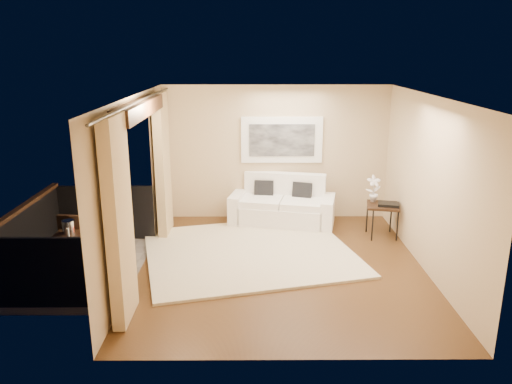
{
  "coord_description": "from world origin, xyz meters",
  "views": [
    {
      "loc": [
        -0.45,
        -7.36,
        3.36
      ],
      "look_at": [
        -0.41,
        0.69,
        1.05
      ],
      "focal_mm": 35.0,
      "sensor_mm": 36.0,
      "label": 1
    }
  ],
  "objects_px": {
    "balcony_chair_near": "(84,243)",
    "sofa": "(283,207)",
    "ice_bucket": "(69,227)",
    "side_table": "(383,208)",
    "orchid": "(374,189)",
    "bistro_table": "(74,242)",
    "balcony_chair_far": "(73,236)"
  },
  "relations": [
    {
      "from": "side_table",
      "to": "balcony_chair_near",
      "type": "distance_m",
      "value": 5.21
    },
    {
      "from": "ice_bucket",
      "to": "bistro_table",
      "type": "bearing_deg",
      "value": -51.85
    },
    {
      "from": "orchid",
      "to": "bistro_table",
      "type": "xyz_separation_m",
      "value": [
        -4.85,
        -2.08,
        -0.21
      ]
    },
    {
      "from": "balcony_chair_far",
      "to": "side_table",
      "type": "bearing_deg",
      "value": -162.09
    },
    {
      "from": "balcony_chair_near",
      "to": "sofa",
      "type": "bearing_deg",
      "value": 32.42
    },
    {
      "from": "orchid",
      "to": "ice_bucket",
      "type": "height_order",
      "value": "orchid"
    },
    {
      "from": "bistro_table",
      "to": "balcony_chair_near",
      "type": "xyz_separation_m",
      "value": [
        0.07,
        0.24,
        -0.11
      ]
    },
    {
      "from": "balcony_chair_near",
      "to": "side_table",
      "type": "bearing_deg",
      "value": 13.54
    },
    {
      "from": "balcony_chair_far",
      "to": "ice_bucket",
      "type": "bearing_deg",
      "value": 109.58
    },
    {
      "from": "bistro_table",
      "to": "balcony_chair_far",
      "type": "relative_size",
      "value": 0.84
    },
    {
      "from": "bistro_table",
      "to": "balcony_chair_far",
      "type": "xyz_separation_m",
      "value": [
        -0.24,
        0.64,
        -0.15
      ]
    },
    {
      "from": "balcony_chair_far",
      "to": "balcony_chair_near",
      "type": "xyz_separation_m",
      "value": [
        0.31,
        -0.4,
        0.05
      ]
    },
    {
      "from": "sofa",
      "to": "ice_bucket",
      "type": "height_order",
      "value": "sofa"
    },
    {
      "from": "side_table",
      "to": "orchid",
      "type": "bearing_deg",
      "value": 130.95
    },
    {
      "from": "bistro_table",
      "to": "balcony_chair_near",
      "type": "distance_m",
      "value": 0.27
    },
    {
      "from": "ice_bucket",
      "to": "balcony_chair_near",
      "type": "bearing_deg",
      "value": 31.04
    },
    {
      "from": "side_table",
      "to": "balcony_chair_near",
      "type": "bearing_deg",
      "value": -161.31
    },
    {
      "from": "bistro_table",
      "to": "ice_bucket",
      "type": "relative_size",
      "value": 3.7
    },
    {
      "from": "side_table",
      "to": "sofa",
      "type": "bearing_deg",
      "value": 157.51
    },
    {
      "from": "sofa",
      "to": "side_table",
      "type": "distance_m",
      "value": 1.96
    },
    {
      "from": "side_table",
      "to": "balcony_chair_near",
      "type": "xyz_separation_m",
      "value": [
        -4.94,
        -1.67,
        -0.01
      ]
    },
    {
      "from": "sofa",
      "to": "balcony_chair_near",
      "type": "bearing_deg",
      "value": -130.43
    },
    {
      "from": "orchid",
      "to": "bistro_table",
      "type": "distance_m",
      "value": 5.29
    },
    {
      "from": "balcony_chair_far",
      "to": "ice_bucket",
      "type": "relative_size",
      "value": 4.41
    },
    {
      "from": "orchid",
      "to": "bistro_table",
      "type": "height_order",
      "value": "orchid"
    },
    {
      "from": "side_table",
      "to": "orchid",
      "type": "distance_m",
      "value": 0.39
    },
    {
      "from": "balcony_chair_far",
      "to": "balcony_chair_near",
      "type": "distance_m",
      "value": 0.5
    },
    {
      "from": "orchid",
      "to": "balcony_chair_near",
      "type": "distance_m",
      "value": 5.14
    },
    {
      "from": "balcony_chair_near",
      "to": "ice_bucket",
      "type": "xyz_separation_m",
      "value": [
        -0.17,
        -0.1,
        0.29
      ]
    },
    {
      "from": "sofa",
      "to": "bistro_table",
      "type": "xyz_separation_m",
      "value": [
        -3.21,
        -2.65,
        0.31
      ]
    },
    {
      "from": "orchid",
      "to": "side_table",
      "type": "bearing_deg",
      "value": -49.05
    },
    {
      "from": "bistro_table",
      "to": "orchid",
      "type": "bearing_deg",
      "value": 23.22
    }
  ]
}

